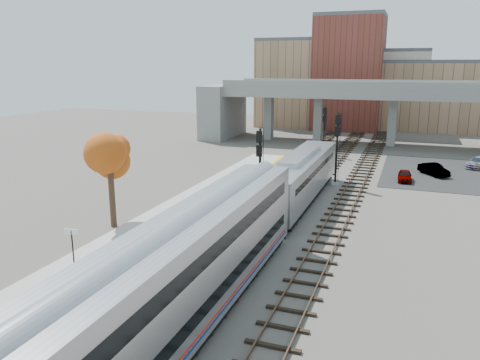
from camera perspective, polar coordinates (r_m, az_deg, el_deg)
The scene contains 17 objects.
ground at distance 31.40m, azimuth 0.59°, elevation -8.04°, with size 160.00×160.00×0.00m, color #47423D.
platform at distance 34.30m, azimuth -10.95°, elevation -6.06°, with size 4.50×60.00×0.35m, color #9E9E99.
yellow_strip at distance 33.34m, azimuth -8.15°, elevation -6.21°, with size 0.70×60.00×0.01m, color yellow.
tracks at distance 42.54m, azimuth 7.47°, elevation -2.15°, with size 10.70×95.00×0.25m.
overpass at distance 72.85m, azimuth 16.56°, elevation 8.63°, with size 54.00×12.00×9.50m.
buildings_far at distance 94.48m, azimuth 15.36°, elevation 11.04°, with size 43.00×21.00×20.60m.
parking_lot at distance 56.82m, azimuth 24.05°, elevation 0.75°, with size 14.00×18.00×0.04m, color black.
locomotive at distance 41.10m, azimuth 7.37°, elevation 0.46°, with size 3.02×19.05×4.10m.
coach at distance 20.65m, azimuth -7.28°, elevation -11.84°, with size 3.03×25.00×5.00m.
signal_mast_near at distance 36.59m, azimuth 2.41°, elevation 0.78°, with size 0.60×0.64×6.97m.
signal_mast_mid at distance 47.10m, azimuth 11.69°, elevation 3.65°, with size 0.60×0.64×7.21m.
signal_mast_far at distance 63.17m, azimuth 10.20°, elevation 5.75°, with size 0.60×0.64×6.40m.
station_sign at distance 28.66m, azimuth -19.80°, elevation -6.85°, with size 0.90×0.14×2.27m.
tree at distance 34.99m, azimuth -15.62°, elevation 2.38°, with size 3.60×3.60×6.82m.
car_a at distance 51.14m, azimuth 19.45°, elevation 0.51°, with size 1.35×3.34×1.14m, color #99999E.
car_b at distance 54.91m, azimuth 22.55°, elevation 1.19°, with size 1.36×3.91×1.29m, color #99999E.
car_c at distance 61.18m, azimuth 27.14°, elevation 1.91°, with size 1.76×4.33×1.26m, color #99999E.
Camera 1 is at (9.79, -27.45, 11.70)m, focal length 35.00 mm.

